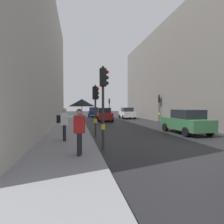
% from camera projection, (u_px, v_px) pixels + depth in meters
% --- Properties ---
extents(ground_plane, '(120.00, 120.00, 0.00)m').
position_uv_depth(ground_plane, '(189.00, 145.00, 9.33)').
color(ground_plane, black).
extents(sidewalk_kerb, '(2.93, 40.00, 0.16)m').
position_uv_depth(sidewalk_kerb, '(69.00, 131.00, 13.97)').
color(sidewalk_kerb, gray).
rests_on(sidewalk_kerb, ground).
extents(building_facade_right, '(12.00, 30.71, 12.33)m').
position_uv_depth(building_facade_right, '(206.00, 74.00, 23.26)').
color(building_facade_right, slate).
rests_on(building_facade_right, ground).
extents(traffic_light_near_right, '(0.43, 0.39, 3.39)m').
position_uv_depth(traffic_light_near_right, '(96.00, 101.00, 11.72)').
color(traffic_light_near_right, '#2D2D2D').
rests_on(traffic_light_near_right, ground).
extents(traffic_light_mid_street, '(0.33, 0.45, 3.44)m').
position_uv_depth(traffic_light_mid_street, '(159.00, 103.00, 22.49)').
color(traffic_light_mid_street, '#2D2D2D').
rests_on(traffic_light_mid_street, ground).
extents(traffic_light_near_left, '(0.43, 0.25, 3.89)m').
position_uv_depth(traffic_light_near_left, '(103.00, 92.00, 8.45)').
color(traffic_light_near_left, '#2D2D2D').
rests_on(traffic_light_near_left, ground).
extents(traffic_light_far_median, '(0.24, 0.43, 3.39)m').
position_uv_depth(traffic_light_far_median, '(109.00, 104.00, 32.02)').
color(traffic_light_far_median, '#2D2D2D').
rests_on(traffic_light_far_median, ground).
extents(car_red_sedan, '(2.19, 4.29, 1.76)m').
position_uv_depth(car_red_sedan, '(104.00, 114.00, 24.30)').
color(car_red_sedan, red).
rests_on(car_red_sedan, ground).
extents(car_green_estate, '(2.07, 4.22, 1.76)m').
position_uv_depth(car_green_estate, '(186.00, 122.00, 13.22)').
color(car_green_estate, '#2D6038').
rests_on(car_green_estate, ground).
extents(car_blue_van, '(2.27, 4.32, 1.76)m').
position_uv_depth(car_blue_van, '(94.00, 112.00, 34.71)').
color(car_blue_van, navy).
rests_on(car_blue_van, ground).
extents(car_white_compact, '(2.16, 4.27, 1.76)m').
position_uv_depth(car_white_compact, '(127.00, 113.00, 28.67)').
color(car_white_compact, silver).
rests_on(car_white_compact, ground).
extents(pedestrian_with_umbrella, '(1.00, 1.00, 2.14)m').
position_uv_depth(pedestrian_with_umbrella, '(81.00, 111.00, 6.80)').
color(pedestrian_with_umbrella, black).
rests_on(pedestrian_with_umbrella, sidewalk_kerb).
extents(pedestrian_with_black_backpack, '(0.63, 0.36, 1.77)m').
position_uv_depth(pedestrian_with_black_backpack, '(63.00, 122.00, 9.65)').
color(pedestrian_with_black_backpack, black).
rests_on(pedestrian_with_black_backpack, sidewalk_kerb).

